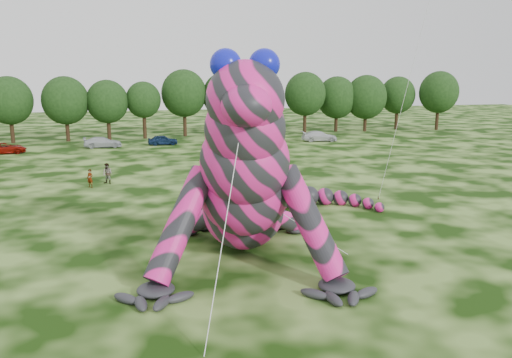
{
  "coord_description": "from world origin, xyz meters",
  "views": [
    {
      "loc": [
        -1.83,
        -21.2,
        9.68
      ],
      "look_at": [
        5.04,
        4.96,
        4.0
      ],
      "focal_mm": 35.0,
      "sensor_mm": 36.0,
      "label": 1
    }
  ],
  "objects": [
    {
      "name": "car_5",
      "position": [
        12.69,
        47.83,
        0.74
      ],
      "size": [
        4.59,
        1.91,
        1.48
      ],
      "primitive_type": "imported",
      "rotation": [
        0.0,
        0.0,
        1.49
      ],
      "color": "beige",
      "rests_on": "ground"
    },
    {
      "name": "tree_12",
      "position": [
        20.01,
        57.74,
        4.49
      ],
      "size": [
        5.99,
        5.39,
        8.97
      ],
      "primitive_type": null,
      "color": "black",
      "rests_on": "ground"
    },
    {
      "name": "car_4",
      "position": [
        3.16,
        49.2,
        0.7
      ],
      "size": [
        4.13,
        1.73,
        1.4
      ],
      "primitive_type": "imported",
      "rotation": [
        0.0,
        0.0,
        1.59
      ],
      "color": "#102244",
      "rests_on": "ground"
    },
    {
      "name": "tree_11",
      "position": [
        13.79,
        58.2,
        5.03
      ],
      "size": [
        7.01,
        6.31,
        10.07
      ],
      "primitive_type": null,
      "color": "black",
      "rests_on": "ground"
    },
    {
      "name": "tree_10",
      "position": [
        7.4,
        58.58,
        5.25
      ],
      "size": [
        7.09,
        6.38,
        10.5
      ],
      "primitive_type": null,
      "color": "black",
      "rests_on": "ground"
    },
    {
      "name": "spectator_1",
      "position": [
        -3.6,
        24.76,
        0.94
      ],
      "size": [
        1.16,
        1.1,
        1.88
      ],
      "primitive_type": "imported",
      "rotation": [
        0.0,
        0.0,
        5.68
      ],
      "color": "gray",
      "rests_on": "ground"
    },
    {
      "name": "tree_15",
      "position": [
        38.47,
        57.77,
        4.82
      ],
      "size": [
        7.17,
        6.45,
        9.63
      ],
      "primitive_type": null,
      "color": "black",
      "rests_on": "ground"
    },
    {
      "name": "tree_13",
      "position": [
        27.13,
        57.13,
        5.06
      ],
      "size": [
        6.83,
        6.15,
        10.13
      ],
      "primitive_type": null,
      "color": "black",
      "rests_on": "ground"
    },
    {
      "name": "spectator_5",
      "position": [
        5.33,
        20.28,
        0.91
      ],
      "size": [
        1.77,
        1.1,
        1.82
      ],
      "primitive_type": "imported",
      "rotation": [
        0.0,
        0.0,
        3.51
      ],
      "color": "gray",
      "rests_on": "ground"
    },
    {
      "name": "tree_14",
      "position": [
        33.46,
        58.72,
        4.7
      ],
      "size": [
        6.82,
        6.14,
        9.4
      ],
      "primitive_type": null,
      "color": "black",
      "rests_on": "ground"
    },
    {
      "name": "car_7",
      "position": [
        25.85,
        47.3,
        0.76
      ],
      "size": [
        5.47,
        2.84,
        1.52
      ],
      "primitive_type": "imported",
      "rotation": [
        0.0,
        0.0,
        1.43
      ],
      "color": "silver",
      "rests_on": "ground"
    },
    {
      "name": "car_3",
      "position": [
        -4.89,
        48.72,
        0.72
      ],
      "size": [
        5.01,
        2.18,
        1.44
      ],
      "primitive_type": "imported",
      "rotation": [
        0.0,
        0.0,
        1.61
      ],
      "color": "#B4B8BE",
      "rests_on": "ground"
    },
    {
      "name": "tree_9",
      "position": [
        1.06,
        57.35,
        4.34
      ],
      "size": [
        5.27,
        4.74,
        8.68
      ],
      "primitive_type": null,
      "color": "black",
      "rests_on": "ground"
    },
    {
      "name": "tree_16",
      "position": [
        45.45,
        59.37,
        4.69
      ],
      "size": [
        6.26,
        5.63,
        9.37
      ],
      "primitive_type": null,
      "color": "black",
      "rests_on": "ground"
    },
    {
      "name": "spectator_2",
      "position": [
        12.59,
        28.81,
        0.82
      ],
      "size": [
        1.11,
        1.21,
        1.63
      ],
      "primitive_type": "imported",
      "rotation": [
        0.0,
        0.0,
        4.08
      ],
      "color": "gray",
      "rests_on": "ground"
    },
    {
      "name": "car_2",
      "position": [
        -16.46,
        46.21,
        0.68
      ],
      "size": [
        5.24,
        3.1,
        1.37
      ],
      "primitive_type": "imported",
      "rotation": [
        0.0,
        0.0,
        1.75
      ],
      "color": "maroon",
      "rests_on": "ground"
    },
    {
      "name": "tree_7",
      "position": [
        -10.08,
        56.8,
        4.74
      ],
      "size": [
        6.68,
        6.01,
        9.48
      ],
      "primitive_type": null,
      "color": "black",
      "rests_on": "ground"
    },
    {
      "name": "spectator_0",
      "position": [
        -5.03,
        23.6,
        0.81
      ],
      "size": [
        0.7,
        0.67,
        1.61
      ],
      "primitive_type": "imported",
      "rotation": [
        0.0,
        0.0,
        5.61
      ],
      "color": "gray",
      "rests_on": "ground"
    },
    {
      "name": "tree_17",
      "position": [
        51.95,
        56.66,
        5.15
      ],
      "size": [
        6.98,
        6.28,
        10.3
      ],
      "primitive_type": null,
      "color": "black",
      "rests_on": "ground"
    },
    {
      "name": "ground",
      "position": [
        0.0,
        0.0,
        0.0
      ],
      "size": [
        240.0,
        240.0,
        0.0
      ],
      "primitive_type": "plane",
      "color": "#16330A",
      "rests_on": "ground"
    },
    {
      "name": "tree_8",
      "position": [
        -4.22,
        56.99,
        4.47
      ],
      "size": [
        6.14,
        5.53,
        8.94
      ],
      "primitive_type": null,
      "color": "black",
      "rests_on": "ground"
    },
    {
      "name": "tree_6",
      "position": [
        -17.56,
        56.68,
        4.75
      ],
      "size": [
        6.52,
        5.86,
        9.49
      ],
      "primitive_type": null,
      "color": "black",
      "rests_on": "ground"
    },
    {
      "name": "car_6",
      "position": [
        17.99,
        48.3,
        0.64
      ],
      "size": [
        4.85,
        2.76,
        1.28
      ],
      "primitive_type": "imported",
      "rotation": [
        0.0,
        0.0,
        1.43
      ],
      "color": "#242426",
      "rests_on": "ground"
    },
    {
      "name": "inflatable_gecko",
      "position": [
        4.5,
        5.96,
        5.43
      ],
      "size": [
        22.26,
        24.94,
        10.86
      ],
      "primitive_type": null,
      "rotation": [
        0.0,
        0.0,
        -0.2
      ],
      "color": "#DE1E84",
      "rests_on": "ground"
    }
  ]
}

